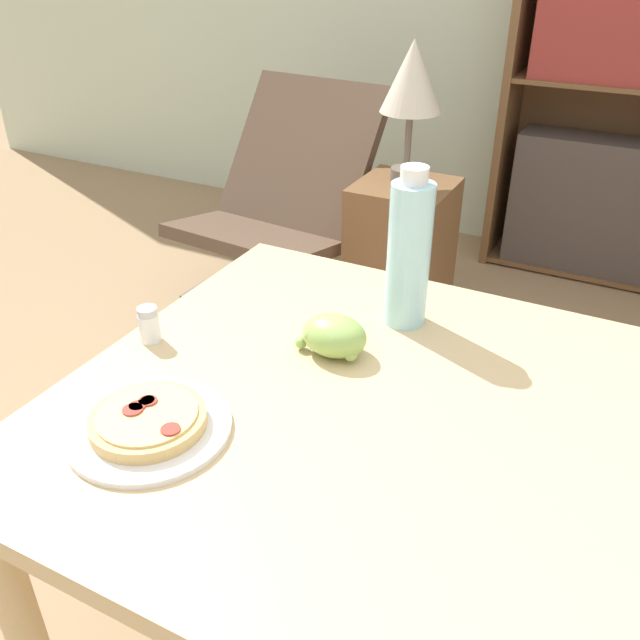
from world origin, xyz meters
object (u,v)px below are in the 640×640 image
(grape_bunch, at_px, (333,336))
(drink_bottle, at_px, (409,253))
(table_lamp, at_px, (412,83))
(side_table, at_px, (400,261))
(pizza_on_plate, at_px, (149,424))
(bookshelf, at_px, (609,102))
(lounge_chair_near, at_px, (280,242))
(salt_shaker, at_px, (149,325))

(grape_bunch, height_order, drink_bottle, drink_bottle)
(table_lamp, bearing_deg, grape_bunch, -74.52)
(side_table, xyz_separation_m, table_lamp, (0.00, 0.00, 0.65))
(pizza_on_plate, distance_m, side_table, 1.73)
(bookshelf, bearing_deg, table_lamp, -120.93)
(grape_bunch, relative_size, bookshelf, 0.07)
(drink_bottle, distance_m, bookshelf, 2.09)
(side_table, bearing_deg, table_lamp, 0.00)
(lounge_chair_near, xyz_separation_m, table_lamp, (0.52, 0.02, 0.67))
(bookshelf, bearing_deg, drink_bottle, -92.92)
(grape_bunch, xyz_separation_m, bookshelf, (0.18, 2.24, -0.04))
(grape_bunch, height_order, table_lamp, table_lamp)
(bookshelf, bearing_deg, pizza_on_plate, -97.21)
(drink_bottle, bearing_deg, grape_bunch, -113.70)
(pizza_on_plate, bearing_deg, grape_bunch, 64.94)
(grape_bunch, bearing_deg, drink_bottle, 66.30)
(grape_bunch, xyz_separation_m, salt_shaker, (-0.31, -0.11, -0.00))
(drink_bottle, relative_size, lounge_chair_near, 0.34)
(side_table, height_order, table_lamp, table_lamp)
(pizza_on_plate, bearing_deg, salt_shaker, 128.91)
(salt_shaker, bearing_deg, side_table, 92.45)
(grape_bunch, height_order, salt_shaker, grape_bunch)
(lounge_chair_near, xyz_separation_m, bookshelf, (1.07, 0.93, 0.49))
(bookshelf, relative_size, side_table, 2.78)
(drink_bottle, relative_size, bookshelf, 0.18)
(lounge_chair_near, xyz_separation_m, side_table, (0.52, 0.02, 0.02))
(lounge_chair_near, bearing_deg, side_table, 7.04)
(grape_bunch, xyz_separation_m, table_lamp, (-0.37, 1.33, 0.15))
(lounge_chair_near, bearing_deg, bookshelf, 46.03)
(pizza_on_plate, height_order, salt_shaker, salt_shaker)
(lounge_chair_near, height_order, bookshelf, bookshelf)
(lounge_chair_near, bearing_deg, salt_shaker, -62.91)
(pizza_on_plate, bearing_deg, drink_bottle, 65.40)
(table_lamp, bearing_deg, drink_bottle, -69.45)
(lounge_chair_near, distance_m, table_lamp, 0.85)
(grape_bunch, relative_size, lounge_chair_near, 0.14)
(pizza_on_plate, xyz_separation_m, lounge_chair_near, (-0.74, 1.63, -0.50))
(salt_shaker, xyz_separation_m, lounge_chair_near, (-0.58, 1.43, -0.52))
(drink_bottle, height_order, table_lamp, table_lamp)
(grape_bunch, bearing_deg, table_lamp, 105.48)
(lounge_chair_near, height_order, side_table, lounge_chair_near)
(pizza_on_plate, distance_m, drink_bottle, 0.54)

